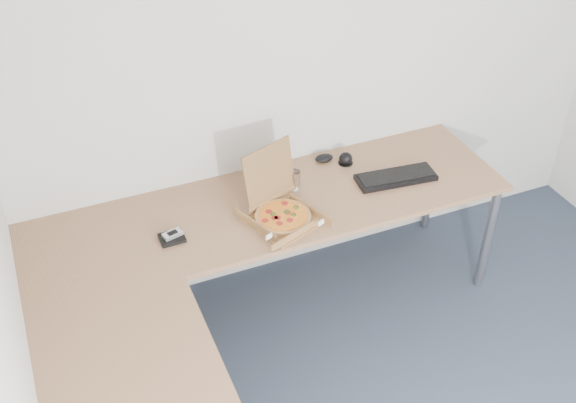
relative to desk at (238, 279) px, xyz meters
name	(u,v)px	position (x,y,z in m)	size (l,w,h in m)	color
room_shell	(554,277)	(0.82, -0.97, 0.55)	(3.50, 3.50, 2.50)	silver
desk	(238,279)	(0.00, 0.00, 0.00)	(2.50, 2.20, 0.73)	#996B49
pizza_box	(282,212)	(0.34, 0.30, 0.07)	(0.31, 0.36, 0.32)	olive
drinking_glass	(294,180)	(0.50, 0.51, 0.08)	(0.06, 0.06, 0.11)	white
keyboard	(396,177)	(1.03, 0.37, 0.04)	(0.43, 0.15, 0.03)	black
mouse	(324,158)	(0.75, 0.69, 0.05)	(0.11, 0.07, 0.04)	black
wallet	(172,238)	(-0.21, 0.35, 0.04)	(0.12, 0.10, 0.02)	black
phone	(173,234)	(-0.20, 0.36, 0.06)	(0.09, 0.05, 0.02)	#B2B5BA
dome_speaker	(346,158)	(0.85, 0.62, 0.06)	(0.08, 0.08, 0.07)	black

